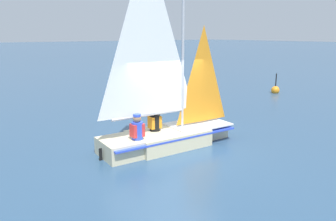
% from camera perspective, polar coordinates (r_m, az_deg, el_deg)
% --- Properties ---
extents(ground_plane, '(260.00, 260.00, 0.00)m').
position_cam_1_polar(ground_plane, '(9.78, 0.00, -6.13)').
color(ground_plane, '#2D4C6B').
extents(sailboat_main, '(4.23, 1.70, 5.71)m').
position_cam_1_polar(sailboat_main, '(9.50, -0.34, -1.48)').
color(sailboat_main, beige).
rests_on(sailboat_main, ground_plane).
extents(sailor_helm, '(0.36, 0.32, 1.16)m').
position_cam_1_polar(sailor_helm, '(9.58, -2.32, -2.60)').
color(sailor_helm, black).
rests_on(sailor_helm, ground_plane).
extents(sailor_crew, '(0.36, 0.32, 1.16)m').
position_cam_1_polar(sailor_crew, '(8.83, -5.36, -4.03)').
color(sailor_crew, black).
rests_on(sailor_crew, ground_plane).
extents(buoy_marker, '(0.46, 0.46, 1.16)m').
position_cam_1_polar(buoy_marker, '(19.32, 18.18, 3.43)').
color(buoy_marker, orange).
rests_on(buoy_marker, ground_plane).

